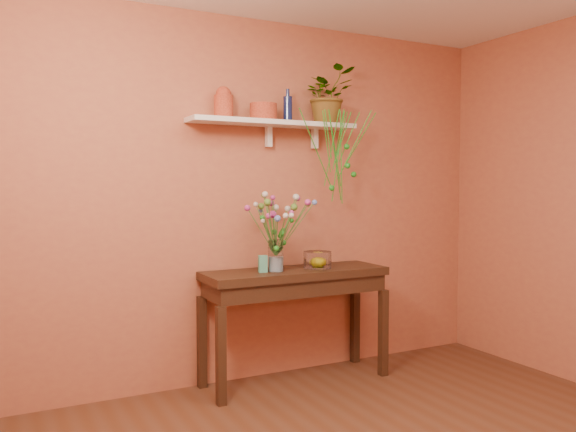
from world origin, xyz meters
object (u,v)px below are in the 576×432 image
(sideboard, at_px, (295,286))
(glass_bowl, at_px, (317,260))
(terracotta_jug, at_px, (224,103))
(spider_plant, at_px, (328,96))
(blue_bottle, at_px, (288,108))
(bouquet, at_px, (279,215))
(glass_vase, at_px, (276,258))

(sideboard, xyz_separation_m, glass_bowl, (0.18, -0.01, 0.18))
(terracotta_jug, height_order, spider_plant, spider_plant)
(blue_bottle, distance_m, bouquet, 0.82)
(blue_bottle, bearing_deg, terracotta_jug, 178.05)
(spider_plant, xyz_separation_m, bouquet, (-0.50, -0.15, -0.91))
(sideboard, height_order, spider_plant, spider_plant)
(terracotta_jug, distance_m, spider_plant, 0.86)
(blue_bottle, distance_m, glass_bowl, 1.16)
(bouquet, bearing_deg, glass_bowl, 3.65)
(spider_plant, bearing_deg, bouquet, -162.91)
(sideboard, height_order, bouquet, bouquet)
(spider_plant, relative_size, glass_bowl, 2.08)
(terracotta_jug, height_order, glass_bowl, terracotta_jug)
(bouquet, bearing_deg, spider_plant, 17.09)
(glass_vase, bearing_deg, sideboard, 7.85)
(glass_vase, bearing_deg, spider_plant, 15.17)
(glass_bowl, bearing_deg, bouquet, -176.35)
(sideboard, bearing_deg, glass_bowl, -4.76)
(spider_plant, distance_m, glass_vase, 1.33)
(blue_bottle, xyz_separation_m, spider_plant, (0.34, -0.01, 0.12))
(blue_bottle, xyz_separation_m, bouquet, (-0.15, -0.16, -0.79))
(sideboard, relative_size, blue_bottle, 5.66)
(glass_vase, bearing_deg, bouquet, -29.39)
(terracotta_jug, xyz_separation_m, glass_vase, (0.33, -0.17, -1.11))
(sideboard, xyz_separation_m, bouquet, (-0.15, -0.04, 0.53))
(blue_bottle, bearing_deg, glass_bowl, -38.13)
(glass_vase, distance_m, glass_bowl, 0.36)
(terracotta_jug, height_order, blue_bottle, blue_bottle)
(terracotta_jug, bearing_deg, bouquet, -26.84)
(blue_bottle, bearing_deg, bouquet, -133.52)
(glass_vase, xyz_separation_m, bouquet, (0.02, -0.01, 0.31))
(terracotta_jug, relative_size, spider_plant, 0.52)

